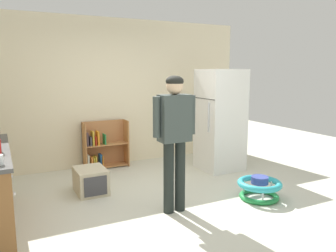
{
  "coord_description": "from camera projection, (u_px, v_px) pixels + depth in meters",
  "views": [
    {
      "loc": [
        -1.96,
        -3.73,
        1.76
      ],
      "look_at": [
        0.09,
        0.3,
        1.01
      ],
      "focal_mm": 36.01,
      "sensor_mm": 36.0,
      "label": 1
    }
  ],
  "objects": [
    {
      "name": "bookshelf",
      "position": [
        102.0,
        148.0,
        6.13
      ],
      "size": [
        0.8,
        0.28,
        0.85
      ],
      "color": "#BA7C46",
      "rests_on": "ground"
    },
    {
      "name": "ground_plane",
      "position": [
        172.0,
        205.0,
        4.44
      ],
      "size": [
        12.0,
        12.0,
        0.0
      ],
      "primitive_type": "plane",
      "color": "beige",
      "rests_on": "ground"
    },
    {
      "name": "back_wall",
      "position": [
        115.0,
        93.0,
        6.27
      ],
      "size": [
        5.2,
        0.06,
        2.7
      ],
      "primitive_type": "cube",
      "color": "beige",
      "rests_on": "ground"
    },
    {
      "name": "refrigerator",
      "position": [
        220.0,
        120.0,
        5.97
      ],
      "size": [
        0.73,
        0.68,
        1.78
      ],
      "color": "white",
      "rests_on": "ground"
    },
    {
      "name": "standing_person",
      "position": [
        175.0,
        131.0,
        4.09
      ],
      "size": [
        0.57,
        0.22,
        1.7
      ],
      "color": "black",
      "rests_on": "ground"
    },
    {
      "name": "pet_carrier",
      "position": [
        91.0,
        181.0,
        4.88
      ],
      "size": [
        0.42,
        0.55,
        0.36
      ],
      "color": "beige",
      "rests_on": "ground"
    },
    {
      "name": "baby_walker",
      "position": [
        259.0,
        188.0,
        4.64
      ],
      "size": [
        0.6,
        0.6,
        0.32
      ],
      "color": "#238B44",
      "rests_on": "ground"
    }
  ]
}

